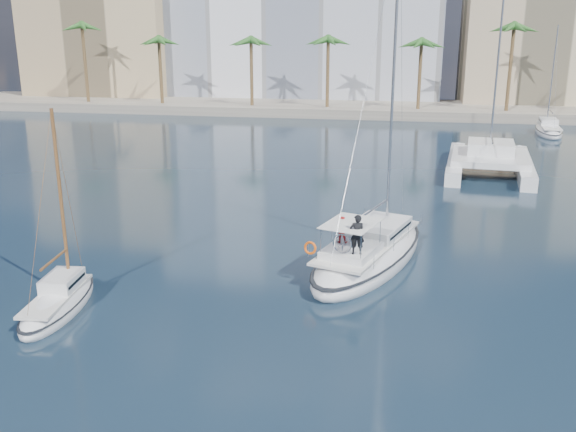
# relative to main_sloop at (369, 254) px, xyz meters

# --- Properties ---
(ground) EXTENTS (160.00, 160.00, 0.00)m
(ground) POSITION_rel_main_sloop_xyz_m (-2.54, -3.22, -0.54)
(ground) COLOR black
(ground) RESTS_ON ground
(quay) EXTENTS (120.00, 14.00, 1.20)m
(quay) POSITION_rel_main_sloop_xyz_m (-2.54, 57.78, 0.06)
(quay) COLOR gray
(quay) RESTS_ON ground
(building_modern) EXTENTS (42.00, 16.00, 28.00)m
(building_modern) POSITION_rel_main_sloop_xyz_m (-14.54, 69.78, 13.46)
(building_modern) COLOR white
(building_modern) RESTS_ON ground
(building_tan_left) EXTENTS (22.00, 14.00, 22.00)m
(building_tan_left) POSITION_rel_main_sloop_xyz_m (-44.54, 65.78, 10.46)
(building_tan_left) COLOR tan
(building_tan_left) RESTS_ON ground
(building_beige) EXTENTS (20.00, 14.00, 20.00)m
(building_beige) POSITION_rel_main_sloop_xyz_m (19.46, 66.78, 9.46)
(building_beige) COLOR tan
(building_beige) RESTS_ON ground
(palm_left) EXTENTS (3.60, 3.60, 12.30)m
(palm_left) POSITION_rel_main_sloop_xyz_m (-36.54, 53.78, 9.75)
(palm_left) COLOR brown
(palm_left) RESTS_ON ground
(palm_centre) EXTENTS (3.60, 3.60, 12.30)m
(palm_centre) POSITION_rel_main_sloop_xyz_m (-2.54, 53.78, 9.75)
(palm_centre) COLOR brown
(palm_centre) RESTS_ON ground
(main_sloop) EXTENTS (7.17, 12.27, 17.36)m
(main_sloop) POSITION_rel_main_sloop_xyz_m (0.00, 0.00, 0.00)
(main_sloop) COLOR silver
(main_sloop) RESTS_ON ground
(small_sloop) EXTENTS (2.53, 6.40, 8.99)m
(small_sloop) POSITION_rel_main_sloop_xyz_m (-12.82, -7.90, -0.17)
(small_sloop) COLOR silver
(small_sloop) RESTS_ON ground
(catamaran) EXTENTS (7.93, 13.81, 19.10)m
(catamaran) POSITION_rel_main_sloop_xyz_m (8.63, 23.04, 0.64)
(catamaran) COLOR silver
(catamaran) RESTS_ON ground
(seagull) EXTENTS (1.24, 0.53, 0.23)m
(seagull) POSITION_rel_main_sloop_xyz_m (-0.15, -0.92, -0.15)
(seagull) COLOR silver
(seagull) RESTS_ON ground
(moored_yacht_a) EXTENTS (3.37, 9.52, 11.90)m
(moored_yacht_a) POSITION_rel_main_sloop_xyz_m (17.46, 43.78, -0.54)
(moored_yacht_a) COLOR silver
(moored_yacht_a) RESTS_ON ground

